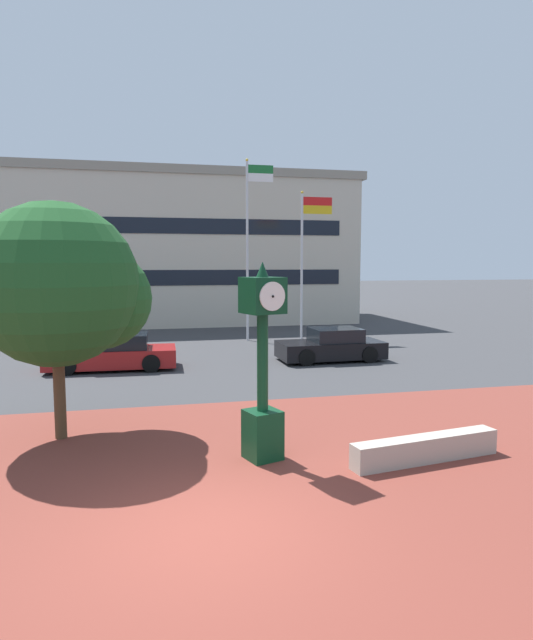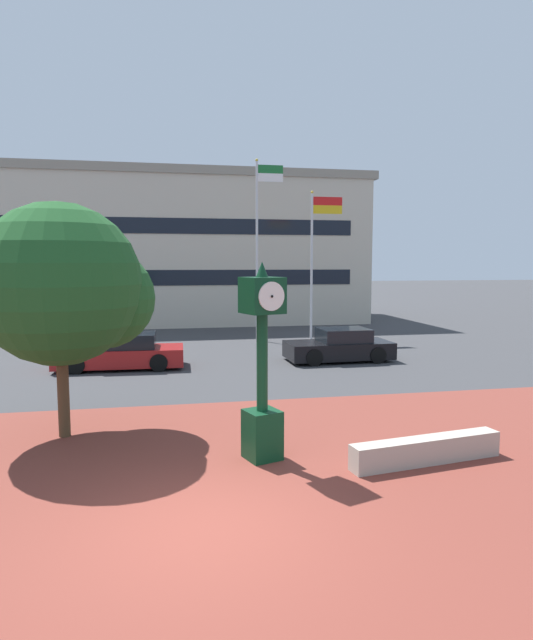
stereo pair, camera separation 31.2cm
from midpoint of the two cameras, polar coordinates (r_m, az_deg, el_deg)
ground_plane at (r=8.56m, az=-7.32°, el=-20.90°), size 200.00×200.00×0.00m
plaza_brick_paving at (r=9.98m, az=-8.22°, el=-16.82°), size 44.00×11.14×0.01m
planter_wall at (r=11.33m, az=15.50°, el=-12.81°), size 3.22×0.90×0.50m
street_clock at (r=10.66m, az=-1.26°, el=-4.83°), size 0.88×0.89×3.88m
plaza_tree at (r=12.74m, az=-20.89°, el=3.15°), size 3.82×3.56×5.17m
car_street_near at (r=21.75m, az=6.39°, el=-2.72°), size 4.15×2.03×1.28m
car_street_far at (r=20.66m, az=-16.11°, el=-3.38°), size 4.63×2.03×1.28m
flagpole_primary at (r=26.98m, az=-2.13°, el=8.49°), size 1.36×0.14×8.83m
flagpole_secondary at (r=27.62m, az=3.73°, el=7.05°), size 1.63×0.14×7.38m
civic_building at (r=37.66m, az=-14.73°, el=7.14°), size 29.29×11.18×9.43m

